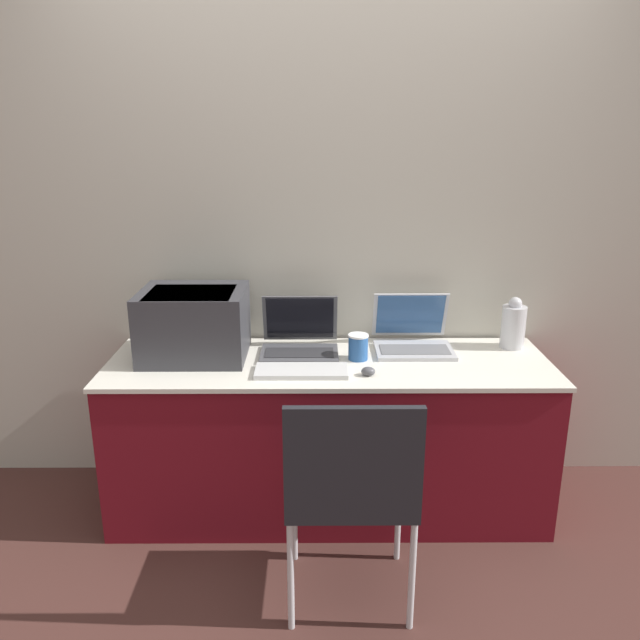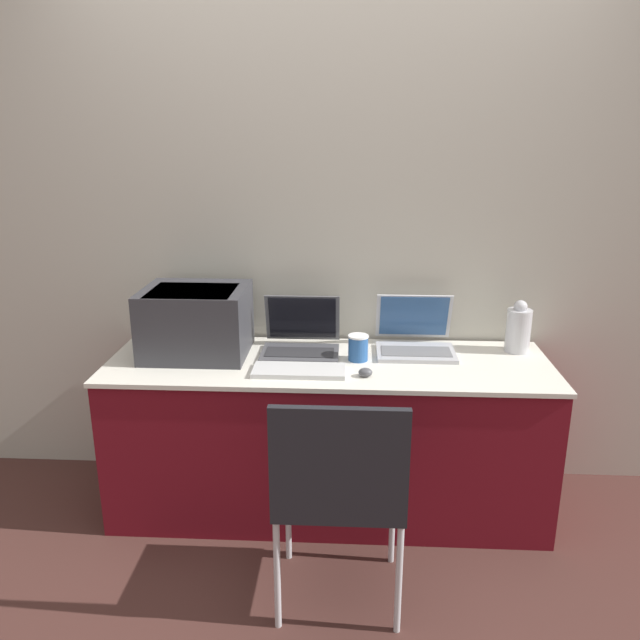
{
  "view_description": "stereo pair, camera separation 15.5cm",
  "coord_description": "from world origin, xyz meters",
  "px_view_note": "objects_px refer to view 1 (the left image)",
  "views": [
    {
      "loc": [
        -0.05,
        -2.28,
        1.71
      ],
      "look_at": [
        -0.04,
        0.33,
        0.9
      ],
      "focal_mm": 35.0,
      "sensor_mm": 36.0,
      "label": 1
    },
    {
      "loc": [
        0.1,
        -2.28,
        1.71
      ],
      "look_at": [
        -0.04,
        0.33,
        0.9
      ],
      "focal_mm": 35.0,
      "sensor_mm": 36.0,
      "label": 2
    }
  ],
  "objects_px": {
    "printer": "(194,321)",
    "external_keyboard": "(301,371)",
    "coffee_cup": "(358,347)",
    "laptop_left": "(300,340)",
    "laptop_right": "(413,337)",
    "chair": "(351,482)",
    "metal_pitcher": "(513,325)",
    "mouse": "(368,371)"
  },
  "relations": [
    {
      "from": "printer",
      "to": "external_keyboard",
      "type": "bearing_deg",
      "value": -23.39
    },
    {
      "from": "external_keyboard",
      "to": "coffee_cup",
      "type": "height_order",
      "value": "coffee_cup"
    },
    {
      "from": "laptop_left",
      "to": "laptop_right",
      "type": "xyz_separation_m",
      "value": [
        0.52,
        0.05,
        -0.0
      ]
    },
    {
      "from": "laptop_left",
      "to": "external_keyboard",
      "type": "bearing_deg",
      "value": -86.99
    },
    {
      "from": "external_keyboard",
      "to": "printer",
      "type": "bearing_deg",
      "value": 156.61
    },
    {
      "from": "laptop_right",
      "to": "external_keyboard",
      "type": "xyz_separation_m",
      "value": [
        -0.51,
        -0.31,
        -0.04
      ]
    },
    {
      "from": "coffee_cup",
      "to": "chair",
      "type": "height_order",
      "value": "chair"
    },
    {
      "from": "laptop_right",
      "to": "metal_pitcher",
      "type": "bearing_deg",
      "value": 1.15
    },
    {
      "from": "external_keyboard",
      "to": "metal_pitcher",
      "type": "xyz_separation_m",
      "value": [
        0.98,
        0.32,
        0.1
      ]
    },
    {
      "from": "printer",
      "to": "laptop_right",
      "type": "height_order",
      "value": "printer"
    },
    {
      "from": "printer",
      "to": "chair",
      "type": "bearing_deg",
      "value": -47.34
    },
    {
      "from": "external_keyboard",
      "to": "mouse",
      "type": "distance_m",
      "value": 0.28
    },
    {
      "from": "mouse",
      "to": "metal_pitcher",
      "type": "xyz_separation_m",
      "value": [
        0.7,
        0.35,
        0.09
      ]
    },
    {
      "from": "printer",
      "to": "external_keyboard",
      "type": "relative_size",
      "value": 1.18
    },
    {
      "from": "laptop_left",
      "to": "mouse",
      "type": "xyz_separation_m",
      "value": [
        0.29,
        -0.29,
        -0.04
      ]
    },
    {
      "from": "coffee_cup",
      "to": "mouse",
      "type": "relative_size",
      "value": 1.98
    },
    {
      "from": "printer",
      "to": "chair",
      "type": "height_order",
      "value": "printer"
    },
    {
      "from": "printer",
      "to": "coffee_cup",
      "type": "xyz_separation_m",
      "value": [
        0.73,
        -0.04,
        -0.11
      ]
    },
    {
      "from": "laptop_right",
      "to": "coffee_cup",
      "type": "xyz_separation_m",
      "value": [
        -0.26,
        -0.15,
        0.0
      ]
    },
    {
      "from": "laptop_right",
      "to": "chair",
      "type": "height_order",
      "value": "laptop_right"
    },
    {
      "from": "laptop_right",
      "to": "external_keyboard",
      "type": "height_order",
      "value": "laptop_right"
    },
    {
      "from": "external_keyboard",
      "to": "coffee_cup",
      "type": "bearing_deg",
      "value": 33.78
    },
    {
      "from": "coffee_cup",
      "to": "mouse",
      "type": "bearing_deg",
      "value": -81.13
    },
    {
      "from": "metal_pitcher",
      "to": "laptop_right",
      "type": "bearing_deg",
      "value": -178.85
    },
    {
      "from": "laptop_left",
      "to": "coffee_cup",
      "type": "distance_m",
      "value": 0.28
    },
    {
      "from": "external_keyboard",
      "to": "mouse",
      "type": "xyz_separation_m",
      "value": [
        0.28,
        -0.03,
        0.01
      ]
    },
    {
      "from": "laptop_right",
      "to": "external_keyboard",
      "type": "distance_m",
      "value": 0.6
    },
    {
      "from": "metal_pitcher",
      "to": "external_keyboard",
      "type": "bearing_deg",
      "value": -161.87
    },
    {
      "from": "printer",
      "to": "metal_pitcher",
      "type": "relative_size",
      "value": 1.89
    },
    {
      "from": "laptop_right",
      "to": "metal_pitcher",
      "type": "relative_size",
      "value": 1.45
    },
    {
      "from": "printer",
      "to": "laptop_left",
      "type": "height_order",
      "value": "printer"
    },
    {
      "from": "printer",
      "to": "laptop_left",
      "type": "xyz_separation_m",
      "value": [
        0.47,
        0.06,
        -0.11
      ]
    },
    {
      "from": "chair",
      "to": "mouse",
      "type": "bearing_deg",
      "value": 79.05
    },
    {
      "from": "metal_pitcher",
      "to": "chair",
      "type": "height_order",
      "value": "metal_pitcher"
    },
    {
      "from": "laptop_left",
      "to": "metal_pitcher",
      "type": "distance_m",
      "value": 1.0
    },
    {
      "from": "metal_pitcher",
      "to": "coffee_cup",
      "type": "bearing_deg",
      "value": -168.06
    },
    {
      "from": "metal_pitcher",
      "to": "chair",
      "type": "xyz_separation_m",
      "value": [
        -0.8,
        -0.83,
        -0.31
      ]
    },
    {
      "from": "coffee_cup",
      "to": "mouse",
      "type": "xyz_separation_m",
      "value": [
        0.03,
        -0.19,
        -0.04
      ]
    },
    {
      "from": "metal_pitcher",
      "to": "chair",
      "type": "bearing_deg",
      "value": -133.64
    },
    {
      "from": "external_keyboard",
      "to": "metal_pitcher",
      "type": "height_order",
      "value": "metal_pitcher"
    },
    {
      "from": "metal_pitcher",
      "to": "printer",
      "type": "bearing_deg",
      "value": -175.6
    },
    {
      "from": "chair",
      "to": "metal_pitcher",
      "type": "bearing_deg",
      "value": 46.36
    }
  ]
}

